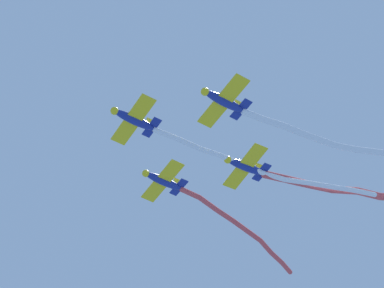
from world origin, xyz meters
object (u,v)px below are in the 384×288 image
object	(u,v)px
airplane_lead	(133,120)
airplane_right_wing	(163,181)
airplane_slot	(245,166)
airplane_left_wing	(223,101)

from	to	relation	value
airplane_lead	airplane_right_wing	world-z (taller)	airplane_right_wing
airplane_right_wing	airplane_slot	bearing A→B (deg)	131.59
airplane_left_wing	airplane_slot	bearing A→B (deg)	-138.50
airplane_lead	airplane_slot	distance (m)	14.21
airplane_lead	airplane_right_wing	size ratio (longest dim) A/B	1.00
airplane_left_wing	airplane_slot	xyz separation A→B (m)	(-1.41, 9.96, 0.20)
airplane_slot	airplane_right_wing	bearing A→B (deg)	-43.72
airplane_lead	airplane_left_wing	world-z (taller)	airplane_lead
airplane_lead	airplane_left_wing	bearing A→B (deg)	131.94
airplane_right_wing	airplane_left_wing	bearing A→B (deg)	86.55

